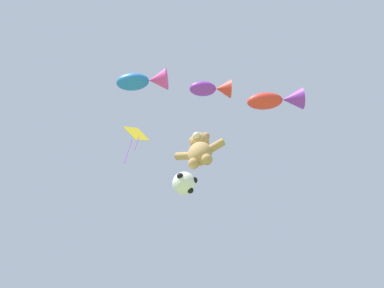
{
  "coord_description": "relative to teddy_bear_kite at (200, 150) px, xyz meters",
  "views": [
    {
      "loc": [
        4.03,
        -1.03,
        0.86
      ],
      "look_at": [
        1.67,
        5.32,
        12.24
      ],
      "focal_mm": 35.0,
      "sensor_mm": 36.0,
      "label": 1
    }
  ],
  "objects": [
    {
      "name": "fish_kite_violet",
      "position": [
        0.86,
        -0.35,
        4.35
      ],
      "size": [
        2.06,
        1.42,
        0.88
      ],
      "color": "purple"
    },
    {
      "name": "teddy_bear_kite",
      "position": [
        0.0,
        0.0,
        0.0
      ],
      "size": [
        1.96,
        0.87,
        1.99
      ],
      "color": "tan"
    },
    {
      "name": "soccer_ball_kite",
      "position": [
        -0.66,
        0.22,
        -1.49
      ],
      "size": [
        0.89,
        0.89,
        0.82
      ],
      "color": "white"
    },
    {
      "name": "fish_kite_crimson",
      "position": [
        3.48,
        0.69,
        3.22
      ],
      "size": [
        2.55,
        1.48,
        0.95
      ],
      "color": "red"
    },
    {
      "name": "fish_kite_cobalt",
      "position": [
        -1.9,
        -1.81,
        4.31
      ],
      "size": [
        2.49,
        1.48,
        1.01
      ],
      "color": "blue"
    },
    {
      "name": "diamond_kite",
      "position": [
        -3.39,
        0.49,
        3.99
      ],
      "size": [
        0.91,
        1.18,
        3.32
      ],
      "color": "yellow"
    }
  ]
}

